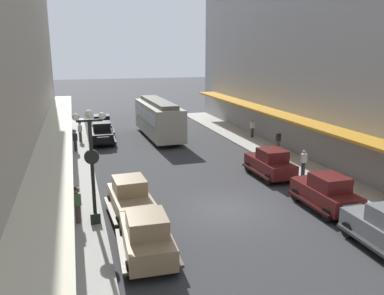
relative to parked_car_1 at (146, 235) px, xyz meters
name	(u,v)px	position (x,y,z in m)	size (l,w,h in m)	color
ground_plane	(227,209)	(4.68, 3.49, -0.94)	(200.00, 200.00, 0.00)	#38383A
sidewalk_left	(71,227)	(-2.82, 3.49, -0.87)	(3.00, 60.00, 0.15)	#B7B5AD
sidewalk_right	(352,193)	(12.18, 3.49, -0.87)	(3.00, 60.00, 0.15)	#B7B5AD
parked_car_1	(146,235)	(0.00, 0.00, 0.00)	(2.27, 4.31, 1.84)	#997F5B
parked_car_2	(102,125)	(0.14, 24.02, 0.00)	(2.27, 4.31, 1.84)	black
parked_car_3	(270,163)	(9.23, 7.60, 0.00)	(2.20, 4.28, 1.84)	#591919
parked_car_4	(131,198)	(-0.01, 4.09, 0.00)	(2.30, 4.32, 1.84)	#997F5B
parked_car_5	(102,133)	(-0.15, 20.09, 0.00)	(2.26, 4.30, 1.84)	black
parked_car_6	(326,191)	(9.42, 2.11, 0.00)	(2.15, 4.26, 1.84)	#591919
streetcar	(158,117)	(4.98, 21.02, 0.96)	(2.72, 9.65, 3.46)	#ADA899
lamp_post_with_clock	(92,163)	(-1.72, 3.48, 2.04)	(1.42, 0.44, 5.16)	black
fire_hydrant	(348,193)	(11.03, 2.47, -0.38)	(0.24, 0.24, 0.82)	#B21E19
pedestrian_0	(304,163)	(11.14, 6.84, 0.05)	(0.36, 0.24, 1.64)	#2D2D33
pedestrian_1	(278,141)	(12.61, 12.71, 0.05)	(0.36, 0.24, 1.64)	#4C4238
pedestrian_2	(77,205)	(-2.46, 3.69, 0.07)	(0.36, 0.28, 1.67)	#4C4238
pedestrian_3	(75,140)	(-2.38, 17.42, 0.07)	(0.36, 0.28, 1.67)	#2D2D33
pedestrian_4	(252,128)	(12.98, 18.07, 0.05)	(0.36, 0.24, 1.64)	#2D2D33
pedestrian_5	(80,131)	(-1.94, 20.93, 0.07)	(0.36, 0.28, 1.67)	#4C4238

